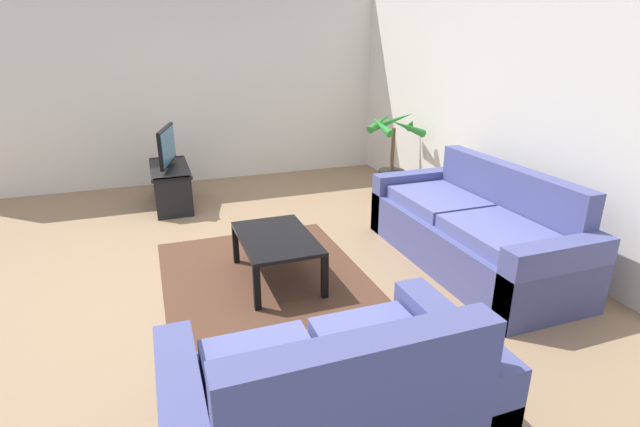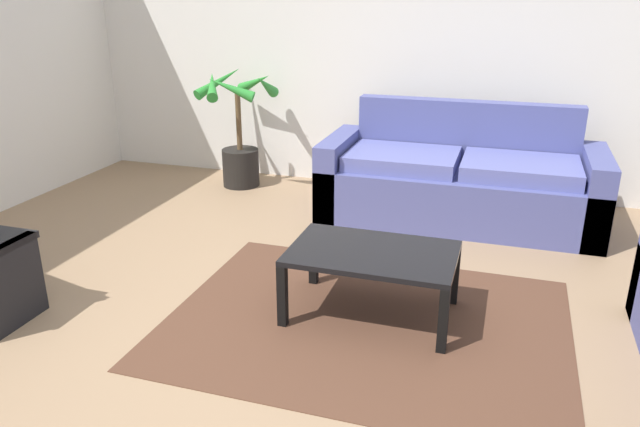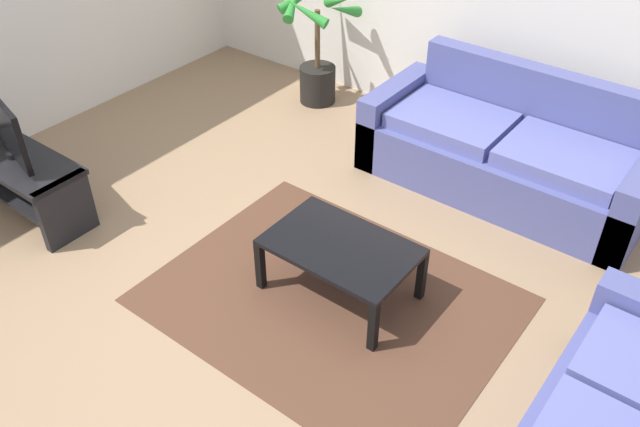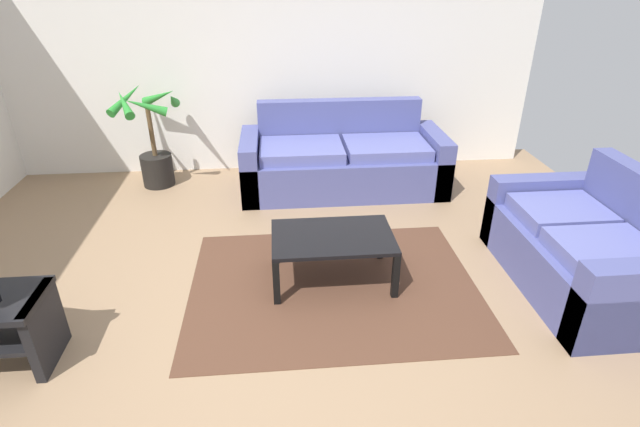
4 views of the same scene
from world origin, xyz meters
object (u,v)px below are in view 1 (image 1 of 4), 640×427
Objects in this scene: couch_loveseat at (331,407)px; tv at (167,146)px; coffee_table at (276,242)px; tv_stand at (171,180)px; couch_main at (472,233)px; potted_palm at (392,162)px.

tv reaches higher than couch_loveseat.
tv_stand is at bearing -163.22° from coffee_table.
couch_main is 1.97× the size of tv_stand.
tv_stand is 0.42m from tv.
couch_main is at bearing -7.54° from potted_palm.
tv is 2.81m from potted_palm.
coffee_table is at bearing 16.72° from tv.
couch_loveseat is 1.39× the size of tv_stand.
couch_loveseat is 4.31m from tv.
tv is 0.70× the size of potted_palm.
coffee_table is at bearing -100.06° from couch_main.
potted_palm reaches higher than tv.
tv is at bearing -173.67° from couch_loveseat.
potted_palm is at bearing 172.46° from couch_main.
coffee_table is (2.37, 0.71, 0.03)m from tv_stand.
tv is (0.00, 0.00, 0.42)m from tv_stand.
potted_palm reaches higher than couch_loveseat.
couch_main is 3.64m from tv_stand.
potted_palm is at bearing 76.99° from tv.
tv is 2.50m from coffee_table.
couch_main is at bearing 42.58° from tv_stand.
tv is 0.84× the size of coffee_table.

